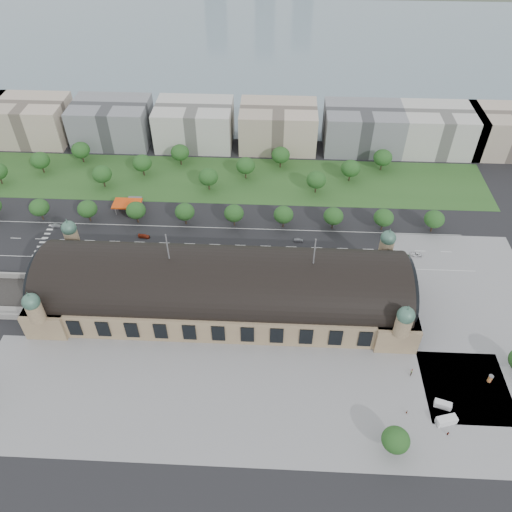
{
  "coord_description": "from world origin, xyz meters",
  "views": [
    {
      "loc": [
        19.91,
        -138.54,
        154.6
      ],
      "look_at": [
        12.51,
        15.57,
        14.0
      ],
      "focal_mm": 35.0,
      "sensor_mm": 36.0,
      "label": 1
    }
  ],
  "objects_px": {
    "petrol_station": "(131,203)",
    "pedestrian_0": "(412,371)",
    "parked_car_2": "(111,259)",
    "van_east": "(442,405)",
    "bus_mid": "(262,252)",
    "parked_car_5": "(137,266)",
    "traffic_car_3": "(144,236)",
    "advertising_column": "(490,379)",
    "traffic_car_6": "(416,254)",
    "bus_east": "(249,259)",
    "pedestrian_3": "(448,434)",
    "traffic_car_5": "(299,240)",
    "parked_car_1": "(61,260)",
    "pedestrian_1": "(407,412)",
    "parked_car_6": "(139,266)",
    "van_south": "(445,421)",
    "bus_west": "(209,250)",
    "pedestrian_2": "(411,374)",
    "parked_car_4": "(139,262)",
    "traffic_car_1": "(56,226)",
    "parked_car_0": "(57,257)",
    "parked_car_3": "(90,260)"
  },
  "relations": [
    {
      "from": "traffic_car_3",
      "to": "advertising_column",
      "type": "relative_size",
      "value": 1.68
    },
    {
      "from": "parked_car_2",
      "to": "traffic_car_1",
      "type": "bearing_deg",
      "value": -160.79
    },
    {
      "from": "traffic_car_3",
      "to": "pedestrian_1",
      "type": "bearing_deg",
      "value": -122.98
    },
    {
      "from": "bus_east",
      "to": "pedestrian_2",
      "type": "xyz_separation_m",
      "value": [
        62.59,
        -58.1,
        -0.66
      ]
    },
    {
      "from": "petrol_station",
      "to": "pedestrian_0",
      "type": "bearing_deg",
      "value": -37.03
    },
    {
      "from": "bus_mid",
      "to": "parked_car_5",
      "type": "bearing_deg",
      "value": 105.78
    },
    {
      "from": "bus_east",
      "to": "pedestrian_3",
      "type": "distance_m",
      "value": 107.25
    },
    {
      "from": "van_east",
      "to": "bus_east",
      "type": "bearing_deg",
      "value": 152.37
    },
    {
      "from": "bus_east",
      "to": "traffic_car_1",
      "type": "bearing_deg",
      "value": 75.3
    },
    {
      "from": "traffic_car_5",
      "to": "bus_mid",
      "type": "height_order",
      "value": "bus_mid"
    },
    {
      "from": "parked_car_0",
      "to": "pedestrian_3",
      "type": "bearing_deg",
      "value": 27.27
    },
    {
      "from": "van_south",
      "to": "van_east",
      "type": "bearing_deg",
      "value": 71.56
    },
    {
      "from": "pedestrian_1",
      "to": "parked_car_5",
      "type": "bearing_deg",
      "value": 70.69
    },
    {
      "from": "traffic_car_3",
      "to": "van_east",
      "type": "height_order",
      "value": "van_east"
    },
    {
      "from": "traffic_car_5",
      "to": "parked_car_3",
      "type": "xyz_separation_m",
      "value": [
        -94.79,
        -18.52,
        0.02
      ]
    },
    {
      "from": "parked_car_6",
      "to": "pedestrian_1",
      "type": "relative_size",
      "value": 2.61
    },
    {
      "from": "bus_west",
      "to": "pedestrian_2",
      "type": "xyz_separation_m",
      "value": [
        81.16,
        -63.1,
        -0.67
      ]
    },
    {
      "from": "traffic_car_6",
      "to": "van_east",
      "type": "relative_size",
      "value": 0.87
    },
    {
      "from": "traffic_car_3",
      "to": "parked_car_4",
      "type": "height_order",
      "value": "traffic_car_3"
    },
    {
      "from": "traffic_car_1",
      "to": "parked_car_5",
      "type": "distance_m",
      "value": 53.46
    },
    {
      "from": "parked_car_0",
      "to": "parked_car_6",
      "type": "height_order",
      "value": "parked_car_0"
    },
    {
      "from": "traffic_car_3",
      "to": "traffic_car_6",
      "type": "bearing_deg",
      "value": -87.19
    },
    {
      "from": "parked_car_5",
      "to": "van_east",
      "type": "distance_m",
      "value": 136.59
    },
    {
      "from": "traffic_car_3",
      "to": "pedestrian_1",
      "type": "xyz_separation_m",
      "value": [
        109.53,
        -88.1,
        0.07
      ]
    },
    {
      "from": "parked_car_3",
      "to": "bus_west",
      "type": "relative_size",
      "value": 0.36
    },
    {
      "from": "traffic_car_3",
      "to": "parked_car_2",
      "type": "distance_m",
      "value": 20.33
    },
    {
      "from": "traffic_car_3",
      "to": "parked_car_1",
      "type": "relative_size",
      "value": 1.17
    },
    {
      "from": "traffic_car_1",
      "to": "traffic_car_6",
      "type": "bearing_deg",
      "value": -95.31
    },
    {
      "from": "traffic_car_6",
      "to": "van_east",
      "type": "xyz_separation_m",
      "value": [
        -6.02,
        -78.08,
        0.44
      ]
    },
    {
      "from": "parked_car_6",
      "to": "pedestrian_1",
      "type": "bearing_deg",
      "value": 19.77
    },
    {
      "from": "pedestrian_3",
      "to": "traffic_car_5",
      "type": "bearing_deg",
      "value": -72.05
    },
    {
      "from": "van_south",
      "to": "pedestrian_0",
      "type": "bearing_deg",
      "value": 94.47
    },
    {
      "from": "petrol_station",
      "to": "parked_car_2",
      "type": "xyz_separation_m",
      "value": [
        -0.36,
        -40.28,
        -2.2
      ]
    },
    {
      "from": "bus_west",
      "to": "van_east",
      "type": "xyz_separation_m",
      "value": [
        89.4,
        -75.23,
        -0.47
      ]
    },
    {
      "from": "traffic_car_1",
      "to": "parked_car_1",
      "type": "relative_size",
      "value": 0.96
    },
    {
      "from": "traffic_car_3",
      "to": "bus_east",
      "type": "relative_size",
      "value": 0.46
    },
    {
      "from": "parked_car_4",
      "to": "pedestrian_1",
      "type": "height_order",
      "value": "pedestrian_1"
    },
    {
      "from": "traffic_car_5",
      "to": "parked_car_1",
      "type": "height_order",
      "value": "traffic_car_5"
    },
    {
      "from": "parked_car_5",
      "to": "bus_east",
      "type": "bearing_deg",
      "value": 64.72
    },
    {
      "from": "pedestrian_1",
      "to": "bus_east",
      "type": "bearing_deg",
      "value": 51.13
    },
    {
      "from": "van_south",
      "to": "pedestrian_0",
      "type": "relative_size",
      "value": 4.31
    },
    {
      "from": "traffic_car_6",
      "to": "advertising_column",
      "type": "distance_m",
      "value": 68.38
    },
    {
      "from": "parked_car_4",
      "to": "parked_car_1",
      "type": "bearing_deg",
      "value": -112.73
    },
    {
      "from": "parked_car_2",
      "to": "van_east",
      "type": "bearing_deg",
      "value": 26.23
    },
    {
      "from": "traffic_car_6",
      "to": "bus_mid",
      "type": "distance_m",
      "value": 70.98
    },
    {
      "from": "traffic_car_1",
      "to": "van_south",
      "type": "distance_m",
      "value": 192.84
    },
    {
      "from": "parked_car_6",
      "to": "bus_east",
      "type": "xyz_separation_m",
      "value": [
        49.08,
        6.0,
        1.0
      ]
    },
    {
      "from": "pedestrian_2",
      "to": "pedestrian_3",
      "type": "relative_size",
      "value": 1.07
    },
    {
      "from": "pedestrian_3",
      "to": "parked_car_5",
      "type": "bearing_deg",
      "value": -40.34
    },
    {
      "from": "parked_car_1",
      "to": "van_east",
      "type": "xyz_separation_m",
      "value": [
        156.1,
        -66.76,
        0.54
      ]
    }
  ]
}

